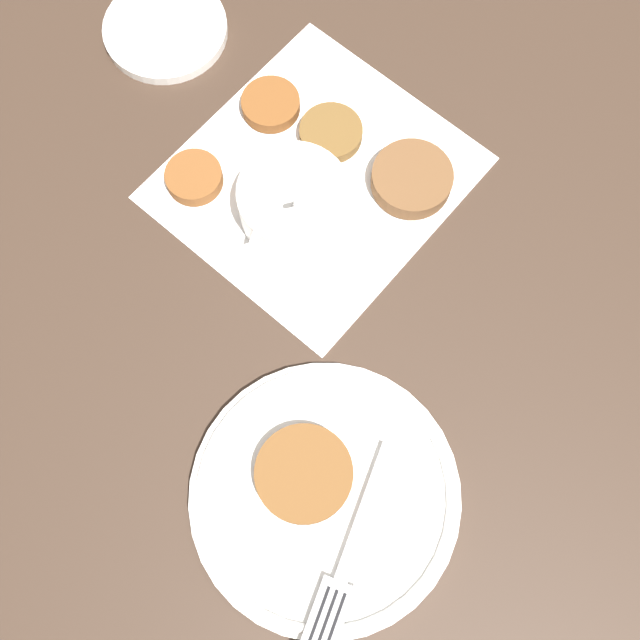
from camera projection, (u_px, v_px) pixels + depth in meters
name	position (u px, v px, depth m)	size (l,w,h in m)	color
ground_plane	(296.00, 164.00, 0.77)	(4.00, 4.00, 0.00)	#38281E
napkin	(316.00, 177.00, 0.77)	(0.29, 0.26, 0.00)	white
sauce_bowl	(293.00, 203.00, 0.73)	(0.12, 0.11, 0.09)	white
fritter_0	(331.00, 133.00, 0.77)	(0.07, 0.07, 0.01)	brown
fritter_1	(412.00, 179.00, 0.75)	(0.08, 0.08, 0.02)	brown
fritter_2	(271.00, 104.00, 0.78)	(0.06, 0.06, 0.01)	brown
fritter_3	(194.00, 178.00, 0.75)	(0.06, 0.06, 0.02)	brown
serving_plate	(325.00, 495.00, 0.66)	(0.24, 0.24, 0.02)	white
fritter_on_plate	(304.00, 474.00, 0.65)	(0.09, 0.09, 0.01)	brown
fork	(341.00, 579.00, 0.63)	(0.19, 0.08, 0.00)	silver
extra_saucer	(166.00, 29.00, 0.82)	(0.14, 0.14, 0.01)	white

